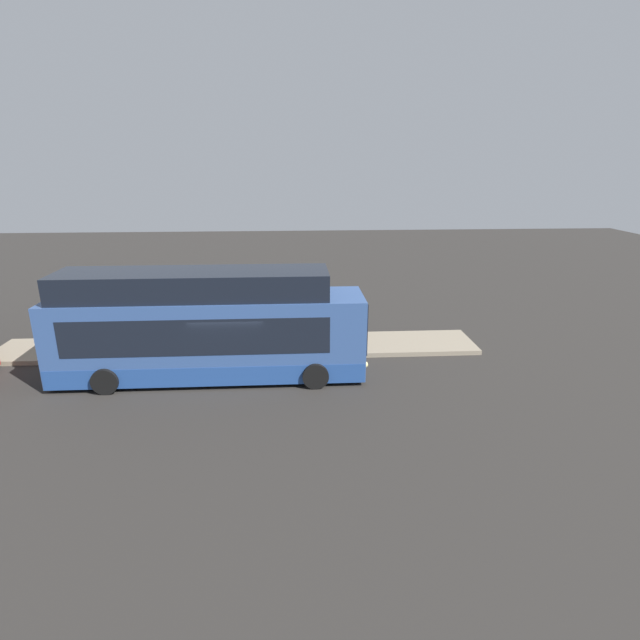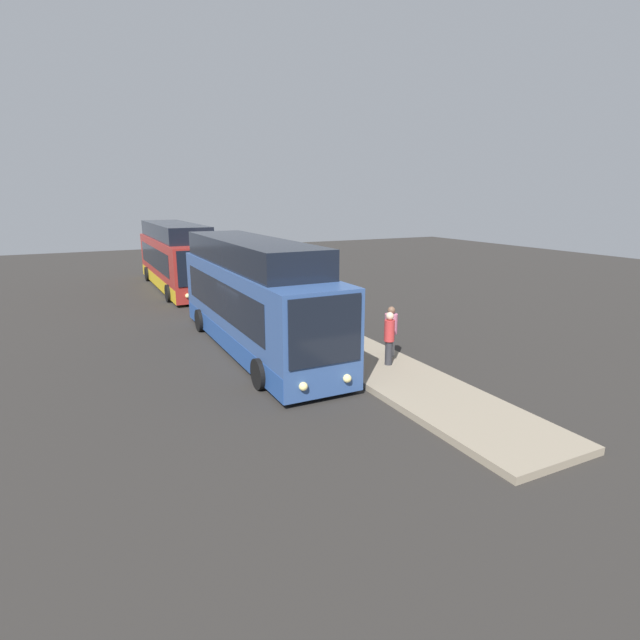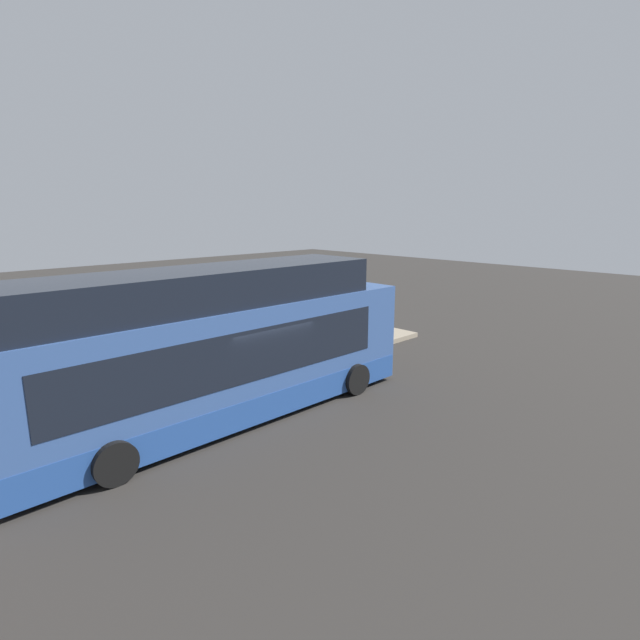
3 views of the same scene
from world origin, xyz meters
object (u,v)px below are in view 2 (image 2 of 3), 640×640
at_px(passenger_boarding, 344,311).
at_px(suitcase, 333,329).
at_px(passenger_waiting, 389,336).
at_px(bus_lead, 254,301).
at_px(sign_post, 298,287).
at_px(passenger_with_bags, 391,330).
at_px(bus_second, 177,260).

bearing_deg(passenger_boarding, suitcase, 112.18).
xyz_separation_m(passenger_waiting, suitcase, (-3.73, -0.03, -0.67)).
distance_m(passenger_waiting, suitcase, 3.79).
xyz_separation_m(bus_lead, passenger_boarding, (0.36, 3.52, -0.64)).
relative_size(passenger_boarding, sign_post, 0.63).
xyz_separation_m(passenger_boarding, suitcase, (0.08, -0.51, -0.66)).
xyz_separation_m(bus_lead, sign_post, (-0.88, 2.15, 0.20)).
distance_m(passenger_waiting, passenger_with_bags, 0.96).
bearing_deg(bus_second, passenger_boarding, 13.70).
distance_m(passenger_boarding, passenger_waiting, 3.84).
bearing_deg(suitcase, passenger_waiting, 0.41).
xyz_separation_m(passenger_with_bags, suitcase, (-2.97, -0.61, -0.62)).
bearing_deg(suitcase, passenger_boarding, 99.04).
bearing_deg(bus_lead, passenger_boarding, 84.10).
relative_size(bus_second, sign_post, 4.33).
bearing_deg(sign_post, bus_second, -170.74).
distance_m(passenger_boarding, passenger_with_bags, 3.05).
relative_size(passenger_waiting, passenger_with_bags, 1.02).
relative_size(bus_second, passenger_boarding, 6.84).
xyz_separation_m(bus_lead, bus_second, (-14.09, -0.00, -0.05)).
xyz_separation_m(bus_second, suitcase, (14.53, 3.01, -1.26)).
distance_m(passenger_with_bags, sign_post, 4.62).
relative_size(bus_lead, passenger_boarding, 6.46).
bearing_deg(passenger_with_bags, passenger_boarding, -21.69).
distance_m(bus_lead, passenger_with_bags, 5.02).
height_order(bus_lead, bus_second, bus_lead).
height_order(passenger_boarding, suitcase, passenger_boarding).
relative_size(passenger_boarding, passenger_with_bags, 1.02).
distance_m(passenger_boarding, suitcase, 0.84).
bearing_deg(passenger_with_bags, bus_lead, 23.17).
bearing_deg(sign_post, passenger_waiting, 9.88).
bearing_deg(passenger_boarding, passenger_with_bags, -165.09).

